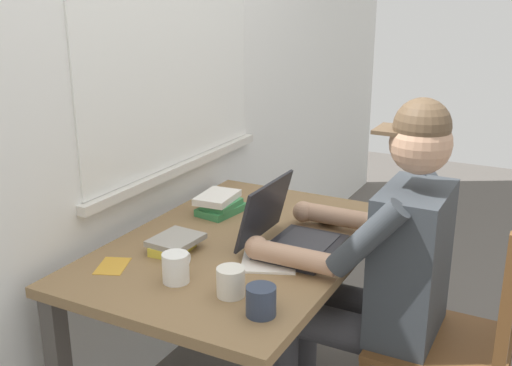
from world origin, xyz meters
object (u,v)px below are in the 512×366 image
coffee_mug_spare (231,281)px  book_stack_main (220,204)px  wooden_chair (459,345)px  desk (241,265)px  computer_mouse (329,219)px  seated_person (378,264)px  laptop (287,233)px  book_stack_side (174,244)px  coffee_mug_white (176,267)px  coffee_mug_dark (261,300)px  landscape_photo_print (113,266)px

coffee_mug_spare → book_stack_main: size_ratio=0.60×
coffee_mug_spare → wooden_chair: bearing=-54.4°
desk → computer_mouse: size_ratio=12.16×
seated_person → book_stack_main: 0.71m
laptop → wooden_chair: bearing=-86.7°
coffee_mug_spare → laptop: bearing=0.4°
book_stack_main → book_stack_side: bearing=-172.4°
computer_mouse → book_stack_main: book_stack_main is taller
laptop → coffee_mug_spare: laptop is taller
computer_mouse → coffee_mug_white: coffee_mug_white is taller
seated_person → coffee_mug_white: seated_person is taller
coffee_mug_dark → landscape_photo_print: bearing=85.3°
coffee_mug_white → coffee_mug_spare: 0.19m
coffee_mug_white → coffee_mug_dark: coffee_mug_white is taller
coffee_mug_dark → landscape_photo_print: coffee_mug_dark is taller
desk → wooden_chair: (0.07, -0.76, -0.14)m
seated_person → landscape_photo_print: 0.87m
coffee_mug_spare → computer_mouse: bearing=-3.9°
wooden_chair → book_stack_main: (0.14, 0.98, 0.27)m
computer_mouse → coffee_mug_spare: (-0.67, 0.05, 0.03)m
computer_mouse → landscape_photo_print: size_ratio=0.77×
desk → laptop: size_ratio=3.69×
book_stack_side → landscape_photo_print: 0.22m
computer_mouse → book_stack_main: size_ratio=0.49×
computer_mouse → coffee_mug_dark: size_ratio=0.82×
computer_mouse → book_stack_side: (-0.49, 0.37, 0.01)m
desk → book_stack_side: 0.27m
seated_person → book_stack_main: bearing=78.2°
wooden_chair → book_stack_side: wooden_chair is taller
wooden_chair → coffee_mug_dark: bearing=136.2°
book_stack_side → seated_person: bearing=-69.0°
computer_mouse → coffee_mug_white: (-0.68, 0.24, 0.03)m
computer_mouse → laptop: bearing=170.3°
coffee_mug_spare → desk: bearing=25.0°
seated_person → coffee_mug_spare: 0.53m
desk → book_stack_main: 0.33m
wooden_chair → landscape_photo_print: wooden_chair is taller
coffee_mug_white → computer_mouse: bearing=-19.4°
book_stack_side → landscape_photo_print: bearing=150.4°
laptop → computer_mouse: 0.29m
laptop → book_stack_side: (-0.21, 0.33, -0.03)m
desk → book_stack_side: bearing=138.0°
coffee_mug_white → book_stack_main: size_ratio=0.59×
wooden_chair → landscape_photo_print: size_ratio=7.32×
desk → coffee_mug_white: coffee_mug_white is taller
computer_mouse → coffee_mug_white: bearing=160.6°
desk → seated_person: seated_person is taller
laptop → coffee_mug_dark: (-0.45, -0.13, -0.01)m
laptop → book_stack_side: laptop is taller
laptop → coffee_mug_dark: bearing=-163.7°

